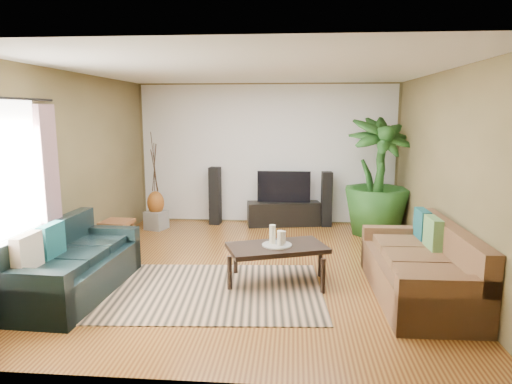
# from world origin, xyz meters

# --- Properties ---
(floor) EXTENTS (5.50, 5.50, 0.00)m
(floor) POSITION_xyz_m (0.00, 0.00, 0.00)
(floor) COLOR #9A6627
(floor) RESTS_ON ground
(ceiling) EXTENTS (5.50, 5.50, 0.00)m
(ceiling) POSITION_xyz_m (0.00, 0.00, 2.70)
(ceiling) COLOR white
(ceiling) RESTS_ON ground
(wall_back) EXTENTS (5.00, 0.00, 5.00)m
(wall_back) POSITION_xyz_m (0.00, 2.75, 1.35)
(wall_back) COLOR brown
(wall_back) RESTS_ON ground
(wall_front) EXTENTS (5.00, 0.00, 5.00)m
(wall_front) POSITION_xyz_m (0.00, -2.75, 1.35)
(wall_front) COLOR brown
(wall_front) RESTS_ON ground
(wall_left) EXTENTS (0.00, 5.50, 5.50)m
(wall_left) POSITION_xyz_m (-2.50, 0.00, 1.35)
(wall_left) COLOR brown
(wall_left) RESTS_ON ground
(wall_right) EXTENTS (0.00, 5.50, 5.50)m
(wall_right) POSITION_xyz_m (2.50, 0.00, 1.35)
(wall_right) COLOR brown
(wall_right) RESTS_ON ground
(backwall_panel) EXTENTS (4.90, 0.00, 4.90)m
(backwall_panel) POSITION_xyz_m (0.00, 2.74, 1.35)
(backwall_panel) COLOR white
(backwall_panel) RESTS_ON ground
(window_pane) EXTENTS (0.00, 1.80, 1.80)m
(window_pane) POSITION_xyz_m (-2.48, -1.60, 1.40)
(window_pane) COLOR white
(window_pane) RESTS_ON ground
(curtain_far) EXTENTS (0.08, 0.35, 2.20)m
(curtain_far) POSITION_xyz_m (-2.43, -0.85, 1.15)
(curtain_far) COLOR gray
(curtain_far) RESTS_ON ground
(curtain_rod) EXTENTS (0.03, 1.90, 0.03)m
(curtain_rod) POSITION_xyz_m (-2.43, -1.60, 2.30)
(curtain_rod) COLOR black
(curtain_rod) RESTS_ON ground
(sofa_left) EXTENTS (0.92, 1.99, 0.85)m
(sofa_left) POSITION_xyz_m (-2.05, -1.08, 0.42)
(sofa_left) COLOR black
(sofa_left) RESTS_ON floor
(sofa_right) EXTENTS (0.99, 2.14, 0.85)m
(sofa_right) POSITION_xyz_m (1.99, -0.82, 0.42)
(sofa_right) COLOR brown
(sofa_right) RESTS_ON floor
(area_rug) EXTENTS (2.78, 2.06, 0.01)m
(area_rug) POSITION_xyz_m (-0.44, -0.88, 0.01)
(area_rug) COLOR tan
(area_rug) RESTS_ON floor
(coffee_table) EXTENTS (1.37, 1.03, 0.50)m
(coffee_table) POSITION_xyz_m (0.33, -0.53, 0.25)
(coffee_table) COLOR black
(coffee_table) RESTS_ON floor
(candle_tray) EXTENTS (0.37, 0.37, 0.02)m
(candle_tray) POSITION_xyz_m (0.33, -0.53, 0.50)
(candle_tray) COLOR gray
(candle_tray) RESTS_ON coffee_table
(candle_tall) EXTENTS (0.08, 0.08, 0.24)m
(candle_tall) POSITION_xyz_m (0.27, -0.50, 0.63)
(candle_tall) COLOR #F2EDCD
(candle_tall) RESTS_ON candle_tray
(candle_mid) EXTENTS (0.08, 0.08, 0.19)m
(candle_mid) POSITION_xyz_m (0.37, -0.57, 0.61)
(candle_mid) COLOR #F3E9CD
(candle_mid) RESTS_ON candle_tray
(candle_short) EXTENTS (0.08, 0.08, 0.15)m
(candle_short) POSITION_xyz_m (0.40, -0.47, 0.59)
(candle_short) COLOR beige
(candle_short) RESTS_ON candle_tray
(tv_stand) EXTENTS (1.42, 0.65, 0.46)m
(tv_stand) POSITION_xyz_m (0.34, 2.50, 0.23)
(tv_stand) COLOR black
(tv_stand) RESTS_ON floor
(television) EXTENTS (1.01, 0.05, 0.59)m
(television) POSITION_xyz_m (0.34, 2.50, 0.76)
(television) COLOR black
(television) RESTS_ON tv_stand
(speaker_left) EXTENTS (0.22, 0.24, 1.11)m
(speaker_left) POSITION_xyz_m (-0.99, 2.50, 0.56)
(speaker_left) COLOR black
(speaker_left) RESTS_ON floor
(speaker_right) EXTENTS (0.21, 0.23, 1.05)m
(speaker_right) POSITION_xyz_m (1.15, 2.50, 0.52)
(speaker_right) COLOR black
(speaker_right) RESTS_ON floor
(potted_plant) EXTENTS (1.49, 1.49, 2.07)m
(potted_plant) POSITION_xyz_m (1.99, 2.00, 1.04)
(potted_plant) COLOR #1F4E1A
(potted_plant) RESTS_ON floor
(plant_pot) EXTENTS (0.38, 0.38, 0.30)m
(plant_pot) POSITION_xyz_m (1.99, 2.00, 0.15)
(plant_pot) COLOR black
(plant_pot) RESTS_ON floor
(pedestal) EXTENTS (0.43, 0.43, 0.34)m
(pedestal) POSITION_xyz_m (-2.02, 2.01, 0.17)
(pedestal) COLOR gray
(pedestal) RESTS_ON floor
(vase) EXTENTS (0.31, 0.31, 0.44)m
(vase) POSITION_xyz_m (-2.02, 2.01, 0.50)
(vase) COLOR #99531B
(vase) RESTS_ON pedestal
(side_table) EXTENTS (0.48, 0.48, 0.47)m
(side_table) POSITION_xyz_m (-2.25, 0.70, 0.23)
(side_table) COLOR brown
(side_table) RESTS_ON floor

